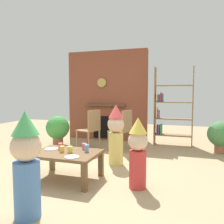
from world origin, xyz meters
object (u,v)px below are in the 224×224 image
(paper_cup_far_right, at_px, (87,148))
(paper_cup_far_left, at_px, (62,149))
(paper_cup_near_left, at_px, (61,146))
(potted_plant_short, at_px, (58,128))
(child_in_pink, at_px, (138,151))
(dining_chair_middle, at_px, (123,128))
(child_by_the_chairs, at_px, (116,133))
(coffee_table, at_px, (66,156))
(birthday_cake_slice, at_px, (36,152))
(paper_cup_center, at_px, (70,149))
(child_with_cone_hat, at_px, (26,162))
(bookshelf, at_px, (170,110))
(paper_cup_near_right, at_px, (84,146))
(paper_plate_front, at_px, (72,157))
(potted_plant_tall, at_px, (220,135))
(dining_chair_left, at_px, (91,127))
(paper_plate_rear, at_px, (51,149))

(paper_cup_far_right, bearing_deg, paper_cup_far_left, -161.23)
(paper_cup_near_left, relative_size, potted_plant_short, 0.15)
(child_in_pink, xyz_separation_m, dining_chair_middle, (-0.69, 1.83, 0.01))
(child_by_the_chairs, relative_size, potted_plant_short, 1.50)
(paper_cup_far_left, relative_size, child_in_pink, 0.09)
(paper_cup_far_left, height_order, child_in_pink, child_in_pink)
(coffee_table, distance_m, birthday_cake_slice, 0.43)
(paper_cup_near_left, relative_size, paper_cup_far_left, 1.20)
(paper_cup_center, relative_size, paper_cup_far_right, 0.85)
(child_with_cone_hat, distance_m, child_by_the_chairs, 1.98)
(birthday_cake_slice, xyz_separation_m, child_by_the_chairs, (0.81, 1.18, 0.12))
(bookshelf, relative_size, paper_cup_center, 21.02)
(potted_plant_short, bearing_deg, paper_cup_near_right, -48.58)
(coffee_table, distance_m, dining_chair_middle, 1.90)
(child_with_cone_hat, bearing_deg, bookshelf, -24.65)
(paper_cup_center, bearing_deg, paper_cup_far_right, 26.62)
(paper_cup_near_right, distance_m, child_in_pink, 0.90)
(paper_plate_front, bearing_deg, bookshelf, 69.94)
(paper_cup_far_right, bearing_deg, dining_chair_middle, 87.29)
(dining_chair_middle, bearing_deg, child_with_cone_hat, 101.67)
(bookshelf, bearing_deg, potted_plant_tall, -21.17)
(paper_cup_near_right, bearing_deg, coffee_table, -128.95)
(paper_cup_far_right, bearing_deg, bookshelf, 69.09)
(paper_cup_near_right, xyz_separation_m, birthday_cake_slice, (-0.51, -0.50, -0.01))
(bookshelf, distance_m, coffee_table, 3.09)
(paper_cup_far_right, bearing_deg, potted_plant_tall, 47.08)
(dining_chair_left, bearing_deg, potted_plant_short, 5.98)
(dining_chair_left, bearing_deg, paper_cup_near_left, 115.40)
(paper_cup_far_left, xyz_separation_m, potted_plant_tall, (2.42, 2.36, -0.06))
(paper_cup_near_left, height_order, paper_cup_center, paper_cup_near_left)
(bookshelf, relative_size, paper_cup_far_left, 21.76)
(paper_cup_far_left, relative_size, potted_plant_short, 0.12)
(dining_chair_middle, bearing_deg, paper_plate_front, 101.88)
(paper_cup_far_left, bearing_deg, child_in_pink, 2.21)
(paper_cup_near_left, bearing_deg, paper_cup_far_left, -50.18)
(paper_cup_near_left, bearing_deg, dining_chair_middle, 73.92)
(paper_cup_center, distance_m, potted_plant_tall, 3.28)
(bookshelf, distance_m, child_by_the_chairs, 2.04)
(child_with_cone_hat, bearing_deg, paper_plate_rear, 13.60)
(paper_cup_near_left, xyz_separation_m, paper_plate_rear, (-0.15, -0.01, -0.05))
(coffee_table, bearing_deg, paper_cup_near_right, 51.05)
(coffee_table, distance_m, potted_plant_short, 2.35)
(paper_cup_near_left, relative_size, paper_plate_front, 0.54)
(bookshelf, distance_m, paper_plate_front, 3.20)
(birthday_cake_slice, relative_size, dining_chair_left, 0.11)
(paper_cup_center, distance_m, paper_cup_far_left, 0.13)
(paper_cup_near_right, distance_m, child_with_cone_hat, 1.28)
(child_in_pink, bearing_deg, coffee_table, -0.00)
(coffee_table, relative_size, paper_cup_far_left, 10.89)
(potted_plant_tall, xyz_separation_m, potted_plant_short, (-3.69, -0.40, 0.02))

